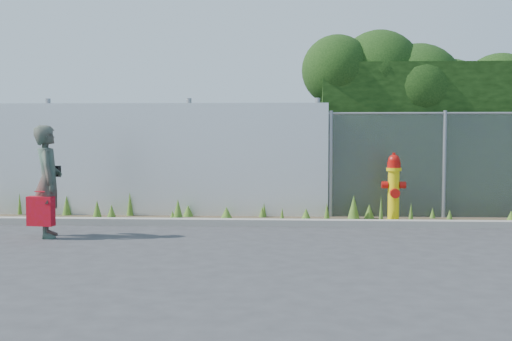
{
  "coord_description": "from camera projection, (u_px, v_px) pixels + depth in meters",
  "views": [
    {
      "loc": [
        0.27,
        -9.33,
        1.67
      ],
      "look_at": [
        -0.3,
        1.4,
        1.0
      ],
      "focal_mm": 45.0,
      "sensor_mm": 36.0,
      "label": 1
    }
  ],
  "objects": [
    {
      "name": "ground",
      "position": [
        271.0,
        244.0,
        9.41
      ],
      "size": [
        80.0,
        80.0,
        0.0
      ],
      "primitive_type": "plane",
      "color": "#343436",
      "rests_on": "ground"
    },
    {
      "name": "curb",
      "position": [
        274.0,
        223.0,
        11.2
      ],
      "size": [
        16.0,
        0.22,
        0.12
      ],
      "primitive_type": "cube",
      "color": "gray",
      "rests_on": "ground"
    },
    {
      "name": "weed_strip",
      "position": [
        265.0,
        214.0,
        11.88
      ],
      "size": [
        16.0,
        1.31,
        0.55
      ],
      "color": "#473928",
      "rests_on": "ground"
    },
    {
      "name": "corrugated_fence",
      "position": [
        110.0,
        160.0,
        12.51
      ],
      "size": [
        8.5,
        0.21,
        2.3
      ],
      "color": "silver",
      "rests_on": "ground"
    },
    {
      "name": "chainlink_fence",
      "position": [
        500.0,
        164.0,
        12.11
      ],
      "size": [
        6.5,
        0.07,
        2.05
      ],
      "color": "gray",
      "rests_on": "ground"
    },
    {
      "name": "hedge",
      "position": [
        490.0,
        111.0,
        13.03
      ],
      "size": [
        7.7,
        1.95,
        3.75
      ],
      "color": "black",
      "rests_on": "ground"
    },
    {
      "name": "fire_hydrant",
      "position": [
        394.0,
        189.0,
        11.48
      ],
      "size": [
        0.43,
        0.38,
        1.28
      ],
      "rotation": [
        0.0,
        0.0,
        -0.01
      ],
      "color": "yellow",
      "rests_on": "ground"
    },
    {
      "name": "woman",
      "position": [
        48.0,
        181.0,
        10.01
      ],
      "size": [
        0.6,
        0.74,
        1.75
      ],
      "primitive_type": "imported",
      "rotation": [
        0.0,
        0.0,
        1.9
      ],
      "color": "#106B54",
      "rests_on": "ground"
    },
    {
      "name": "red_tote_bag",
      "position": [
        41.0,
        211.0,
        9.85
      ],
      "size": [
        0.41,
        0.15,
        0.54
      ],
      "rotation": [
        0.0,
        0.0,
        -0.14
      ],
      "color": "#AD0925"
    },
    {
      "name": "black_shoulder_bag",
      "position": [
        53.0,
        171.0,
        10.25
      ],
      "size": [
        0.23,
        0.1,
        0.18
      ],
      "rotation": [
        0.0,
        0.0,
        -0.19
      ],
      "color": "black"
    }
  ]
}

